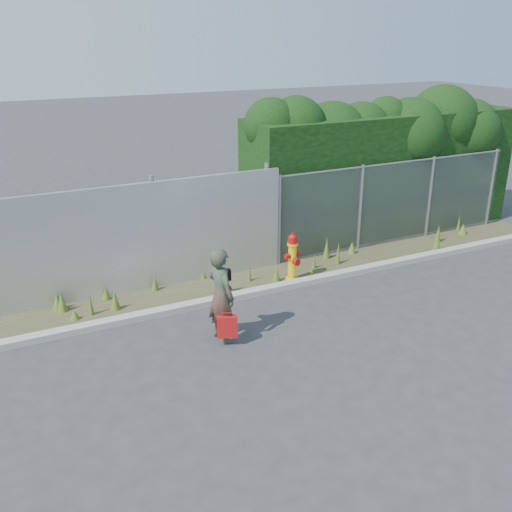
{
  "coord_description": "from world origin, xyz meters",
  "views": [
    {
      "loc": [
        -4.62,
        -7.38,
        4.87
      ],
      "look_at": [
        -0.3,
        1.4,
        1.0
      ],
      "focal_mm": 40.0,
      "sensor_mm": 36.0,
      "label": 1
    }
  ],
  "objects": [
    {
      "name": "curb",
      "position": [
        0.0,
        1.8,
        0.06
      ],
      "size": [
        16.0,
        0.22,
        0.12
      ],
      "primitive_type": "cube",
      "color": "#9C968C",
      "rests_on": "ground"
    },
    {
      "name": "fire_hydrant",
      "position": [
        0.87,
        2.07,
        0.52
      ],
      "size": [
        0.36,
        0.32,
        1.06
      ],
      "rotation": [
        0.0,
        0.0,
        0.16
      ],
      "color": "yellow",
      "rests_on": "ground"
    },
    {
      "name": "woman",
      "position": [
        -1.39,
        0.49,
        0.82
      ],
      "size": [
        0.5,
        0.66,
        1.64
      ],
      "primitive_type": "imported",
      "rotation": [
        0.0,
        0.0,
        1.76
      ],
      "color": "#106745",
      "rests_on": "ground"
    },
    {
      "name": "red_tote_bag",
      "position": [
        -1.4,
        0.24,
        0.36
      ],
      "size": [
        0.34,
        0.13,
        0.45
      ],
      "rotation": [
        0.0,
        0.0,
        -0.37
      ],
      "color": "#AC091A"
    },
    {
      "name": "black_shoulder_bag",
      "position": [
        -1.29,
        0.63,
        1.1
      ],
      "size": [
        0.25,
        0.1,
        0.19
      ],
      "rotation": [
        0.0,
        0.0,
        -0.13
      ],
      "color": "black"
    },
    {
      "name": "hedge",
      "position": [
        4.62,
        3.99,
        2.02
      ],
      "size": [
        7.41,
        2.05,
        3.62
      ],
      "color": "black",
      "rests_on": "ground"
    },
    {
      "name": "weed_strip",
      "position": [
        -0.26,
        2.46,
        0.11
      ],
      "size": [
        16.0,
        1.27,
        0.54
      ],
      "color": "#413D25",
      "rests_on": "ground"
    },
    {
      "name": "chainlink_fence",
      "position": [
        4.25,
        3.0,
        1.03
      ],
      "size": [
        6.5,
        0.07,
        2.05
      ],
      "color": "gray",
      "rests_on": "ground"
    },
    {
      "name": "corrugated_fence",
      "position": [
        -3.25,
        3.01,
        1.1
      ],
      "size": [
        8.5,
        0.21,
        2.3
      ],
      "color": "#B1B4B8",
      "rests_on": "ground"
    },
    {
      "name": "ground",
      "position": [
        0.0,
        0.0,
        0.0
      ],
      "size": [
        80.0,
        80.0,
        0.0
      ],
      "primitive_type": "plane",
      "color": "#333335",
      "rests_on": "ground"
    }
  ]
}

